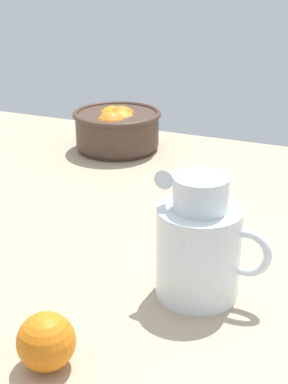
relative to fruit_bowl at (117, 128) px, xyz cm
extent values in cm
cube|color=tan|center=(18.89, -33.18, -7.07)|extent=(147.34, 103.58, 3.00)
cylinder|color=#473328|center=(0.15, 0.07, -4.97)|extent=(18.97, 18.97, 1.20)
cylinder|color=#473328|center=(0.15, 0.07, -0.40)|extent=(20.62, 20.62, 7.93)
torus|color=#473328|center=(0.15, 0.07, 3.56)|extent=(21.82, 21.82, 1.20)
sphere|color=orange|center=(1.62, -0.29, 0.33)|extent=(8.47, 8.47, 8.47)
sphere|color=orange|center=(0.36, 2.03, 0.85)|extent=(8.37, 8.37, 8.37)
sphere|color=orange|center=(-2.11, 2.29, 0.52)|extent=(8.37, 8.37, 8.37)
sphere|color=orange|center=(-1.63, -0.66, -0.11)|extent=(8.32, 8.32, 8.32)
sphere|color=orange|center=(0.58, -3.93, 0.92)|extent=(8.33, 8.33, 8.33)
cylinder|color=white|center=(38.68, -53.79, 1.20)|extent=(12.06, 12.06, 13.54)
cylinder|color=white|center=(38.68, -53.79, 10.34)|extent=(7.71, 7.71, 4.74)
cone|color=white|center=(33.82, -53.75, 12.00)|extent=(2.82, 3.02, 2.80)
torus|color=white|center=(45.51, -53.85, 2.56)|extent=(7.17, 1.26, 7.16)
cylinder|color=#FEAD2A|center=(38.68, -53.79, -2.17)|extent=(11.09, 11.09, 6.79)
sphere|color=orange|center=(27.11, -75.89, -2.01)|extent=(7.12, 7.12, 7.12)
camera|label=1|loc=(59.01, -121.24, 40.66)|focal=52.71mm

